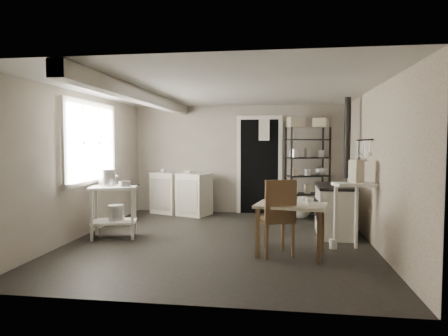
# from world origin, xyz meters

# --- Properties ---
(floor) EXTENTS (5.00, 5.00, 0.00)m
(floor) POSITION_xyz_m (0.00, 0.00, 0.00)
(floor) COLOR black
(floor) RESTS_ON ground
(ceiling) EXTENTS (5.00, 5.00, 0.00)m
(ceiling) POSITION_xyz_m (0.00, 0.00, 2.30)
(ceiling) COLOR beige
(ceiling) RESTS_ON wall_back
(wall_back) EXTENTS (4.50, 0.02, 2.30)m
(wall_back) POSITION_xyz_m (0.00, 2.50, 1.15)
(wall_back) COLOR #A2988A
(wall_back) RESTS_ON ground
(wall_front) EXTENTS (4.50, 0.02, 2.30)m
(wall_front) POSITION_xyz_m (0.00, -2.50, 1.15)
(wall_front) COLOR #A2988A
(wall_front) RESTS_ON ground
(wall_left) EXTENTS (0.02, 5.00, 2.30)m
(wall_left) POSITION_xyz_m (-2.25, 0.00, 1.15)
(wall_left) COLOR #A2988A
(wall_left) RESTS_ON ground
(wall_right) EXTENTS (0.02, 5.00, 2.30)m
(wall_right) POSITION_xyz_m (2.25, 0.00, 1.15)
(wall_right) COLOR #A2988A
(wall_right) RESTS_ON ground
(window) EXTENTS (0.12, 1.76, 1.28)m
(window) POSITION_xyz_m (-2.22, 0.20, 1.50)
(window) COLOR white
(window) RESTS_ON wall_left
(doorway) EXTENTS (0.96, 0.10, 2.08)m
(doorway) POSITION_xyz_m (0.45, 2.47, 1.00)
(doorway) COLOR white
(doorway) RESTS_ON ground
(ceiling_beam) EXTENTS (0.18, 5.00, 0.18)m
(ceiling_beam) POSITION_xyz_m (-1.20, 0.00, 2.20)
(ceiling_beam) COLOR white
(ceiling_beam) RESTS_ON ceiling
(wallpaper_panel) EXTENTS (0.01, 5.00, 2.30)m
(wallpaper_panel) POSITION_xyz_m (2.24, 0.00, 1.15)
(wallpaper_panel) COLOR beige
(wallpaper_panel) RESTS_ON wall_right
(utensil_rail) EXTENTS (0.06, 1.20, 0.44)m
(utensil_rail) POSITION_xyz_m (2.19, 0.60, 1.55)
(utensil_rail) COLOR silver
(utensil_rail) RESTS_ON wall_right
(prep_table) EXTENTS (0.83, 0.68, 0.82)m
(prep_table) POSITION_xyz_m (-1.71, -0.06, 0.40)
(prep_table) COLOR white
(prep_table) RESTS_ON ground
(stockpot) EXTENTS (0.34, 0.34, 0.28)m
(stockpot) POSITION_xyz_m (-1.85, 0.01, 0.94)
(stockpot) COLOR silver
(stockpot) RESTS_ON prep_table
(saucepan) EXTENTS (0.22, 0.22, 0.10)m
(saucepan) POSITION_xyz_m (-1.52, -0.09, 0.85)
(saucepan) COLOR silver
(saucepan) RESTS_ON prep_table
(bucket) EXTENTS (0.30, 0.30, 0.26)m
(bucket) POSITION_xyz_m (-1.69, -0.03, 0.39)
(bucket) COLOR silver
(bucket) RESTS_ON prep_table
(base_cabinets) EXTENTS (1.44, 0.99, 0.87)m
(base_cabinets) POSITION_xyz_m (-1.18, 2.18, 0.46)
(base_cabinets) COLOR silver
(base_cabinets) RESTS_ON ground
(mixing_bowl) EXTENTS (0.28, 0.28, 0.06)m
(mixing_bowl) POSITION_xyz_m (-1.04, 2.18, 0.95)
(mixing_bowl) COLOR white
(mixing_bowl) RESTS_ON base_cabinets
(counter_cup) EXTENTS (0.13, 0.13, 0.09)m
(counter_cup) POSITION_xyz_m (-1.56, 2.13, 0.96)
(counter_cup) COLOR white
(counter_cup) RESTS_ON base_cabinets
(shelf_rack) EXTENTS (0.92, 0.63, 1.82)m
(shelf_rack) POSITION_xyz_m (1.44, 2.13, 0.95)
(shelf_rack) COLOR black
(shelf_rack) RESTS_ON ground
(shelf_jar) EXTENTS (0.11, 0.11, 0.20)m
(shelf_jar) POSITION_xyz_m (1.10, 2.14, 1.37)
(shelf_jar) COLOR white
(shelf_jar) RESTS_ON shelf_rack
(storage_box_a) EXTENTS (0.37, 0.34, 0.21)m
(storage_box_a) POSITION_xyz_m (1.20, 2.17, 2.01)
(storage_box_a) COLOR beige
(storage_box_a) RESTS_ON shelf_rack
(storage_box_b) EXTENTS (0.33, 0.32, 0.17)m
(storage_box_b) POSITION_xyz_m (1.67, 2.07, 1.99)
(storage_box_b) COLOR beige
(storage_box_b) RESTS_ON shelf_rack
(stove) EXTENTS (0.59, 1.04, 0.81)m
(stove) POSITION_xyz_m (1.78, 0.62, 0.44)
(stove) COLOR silver
(stove) RESTS_ON ground
(stovepipe) EXTENTS (0.13, 0.13, 1.53)m
(stovepipe) POSITION_xyz_m (2.02, 1.02, 1.59)
(stovepipe) COLOR black
(stovepipe) RESTS_ON stove
(side_ledge) EXTENTS (0.67, 0.45, 0.94)m
(side_ledge) POSITION_xyz_m (1.95, -0.20, 0.43)
(side_ledge) COLOR white
(side_ledge) RESTS_ON ground
(oats_box) EXTENTS (0.19, 0.25, 0.32)m
(oats_box) POSITION_xyz_m (1.96, -0.18, 1.01)
(oats_box) COLOR beige
(oats_box) RESTS_ON side_ledge
(work_table) EXTENTS (1.01, 0.79, 0.69)m
(work_table) POSITION_xyz_m (1.04, -0.69, 0.38)
(work_table) COLOR beige
(work_table) RESTS_ON ground
(table_cup) EXTENTS (0.11, 0.11, 0.10)m
(table_cup) POSITION_xyz_m (1.27, -0.78, 0.81)
(table_cup) COLOR white
(table_cup) RESTS_ON work_table
(chair) EXTENTS (0.56, 0.57, 1.03)m
(chair) POSITION_xyz_m (0.83, -0.71, 0.48)
(chair) COLOR brown
(chair) RESTS_ON ground
(flour_sack) EXTENTS (0.50, 0.47, 0.48)m
(flour_sack) POSITION_xyz_m (1.31, 1.96, 0.24)
(flour_sack) COLOR silver
(flour_sack) RESTS_ON ground
(floor_crock) EXTENTS (0.13, 0.13, 0.13)m
(floor_crock) POSITION_xyz_m (1.65, -0.26, 0.08)
(floor_crock) COLOR white
(floor_crock) RESTS_ON ground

